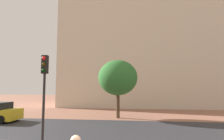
% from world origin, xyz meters
% --- Properties ---
extents(ground_plane, '(120.00, 120.00, 0.00)m').
position_xyz_m(ground_plane, '(0.00, 10.00, 0.00)').
color(ground_plane, '#93604C').
extents(street_asphalt_strip, '(120.00, 6.75, 0.00)m').
position_xyz_m(street_asphalt_strip, '(0.00, 8.87, 0.00)').
color(street_asphalt_strip, '#2D2D33').
rests_on(street_asphalt_strip, ground_plane).
extents(landmark_building, '(23.95, 11.07, 40.76)m').
position_xyz_m(landmark_building, '(3.15, 26.34, 12.34)').
color(landmark_building, beige).
rests_on(landmark_building, ground_plane).
extents(traffic_light_pole, '(0.28, 0.34, 4.30)m').
position_xyz_m(traffic_light_pole, '(-2.58, 4.83, 3.02)').
color(traffic_light_pole, black).
rests_on(traffic_light_pole, ground_plane).
extents(tree_curb_far, '(3.61, 3.61, 5.29)m').
position_xyz_m(tree_curb_far, '(0.19, 13.51, 3.65)').
color(tree_curb_far, '#4C3823').
rests_on(tree_curb_far, ground_plane).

